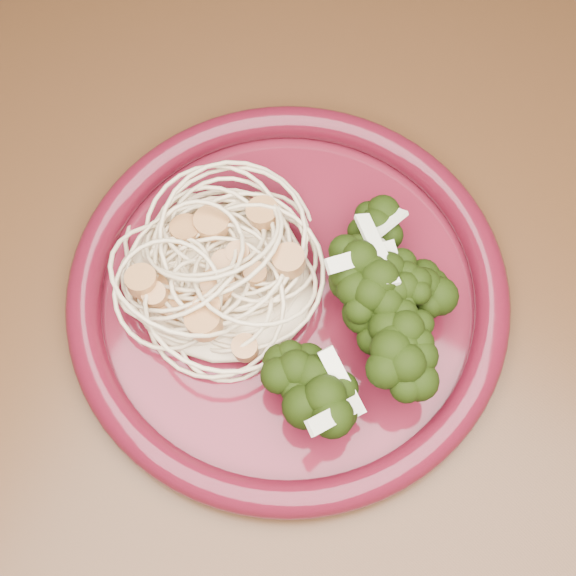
# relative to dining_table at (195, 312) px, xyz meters

# --- Properties ---
(dining_table) EXTENTS (1.20, 0.80, 0.75)m
(dining_table) POSITION_rel_dining_table_xyz_m (0.00, 0.00, 0.00)
(dining_table) COLOR #472814
(dining_table) RESTS_ON ground
(dinner_plate) EXTENTS (0.38, 0.38, 0.03)m
(dinner_plate) POSITION_rel_dining_table_xyz_m (0.08, 0.01, 0.11)
(dinner_plate) COLOR #500F1B
(dinner_plate) RESTS_ON dining_table
(spaghetti_pile) EXTENTS (0.17, 0.15, 0.03)m
(spaghetti_pile) POSITION_rel_dining_table_xyz_m (0.04, -0.00, 0.12)
(spaghetti_pile) COLOR beige
(spaghetti_pile) RESTS_ON dinner_plate
(scallop_cluster) EXTENTS (0.15, 0.15, 0.04)m
(scallop_cluster) POSITION_rel_dining_table_xyz_m (0.04, -0.00, 0.16)
(scallop_cluster) COLOR #C08348
(scallop_cluster) RESTS_ON spaghetti_pile
(broccoli_pile) EXTENTS (0.15, 0.19, 0.06)m
(broccoli_pile) POSITION_rel_dining_table_xyz_m (0.14, 0.03, 0.13)
(broccoli_pile) COLOR black
(broccoli_pile) RESTS_ON dinner_plate
(onion_garnish) EXTENTS (0.10, 0.12, 0.05)m
(onion_garnish) POSITION_rel_dining_table_xyz_m (0.14, 0.03, 0.17)
(onion_garnish) COLOR #EDECCB
(onion_garnish) RESTS_ON broccoli_pile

